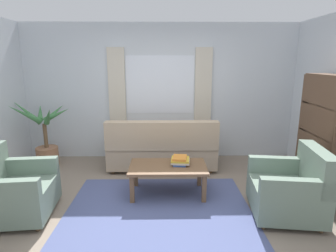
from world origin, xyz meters
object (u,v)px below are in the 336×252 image
at_px(couch, 162,149).
at_px(armchair_right, 291,189).
at_px(book_stack_on_table, 180,160).
at_px(potted_plant, 45,140).
at_px(bookshelf, 322,140).
at_px(armchair_left, 12,190).
at_px(coffee_table, 168,169).

bearing_deg(couch, armchair_right, 134.97).
distance_m(book_stack_on_table, potted_plant, 2.64).
xyz_separation_m(potted_plant, bookshelf, (4.44, -1.10, 0.30)).
relative_size(armchair_left, coffee_table, 0.83).
bearing_deg(couch, book_stack_on_table, 105.60).
bearing_deg(potted_plant, armchair_left, -80.20).
height_order(armchair_right, coffee_table, armchair_right).
relative_size(armchair_left, potted_plant, 0.72).
bearing_deg(coffee_table, armchair_right, -21.32).
relative_size(armchair_right, book_stack_on_table, 3.21).
height_order(couch, potted_plant, potted_plant).
distance_m(couch, potted_plant, 2.14).
bearing_deg(armchair_left, couch, -54.52).
bearing_deg(potted_plant, armchair_right, -25.14).
relative_size(armchair_left, armchair_right, 0.98).
xyz_separation_m(armchair_left, armchair_right, (3.44, -0.02, 0.00)).
xyz_separation_m(couch, bookshelf, (2.31, -0.95, 0.42)).
distance_m(couch, book_stack_on_table, 1.00).
distance_m(coffee_table, book_stack_on_table, 0.22).
bearing_deg(book_stack_on_table, potted_plant, 155.38).
distance_m(couch, coffee_table, 1.02).
bearing_deg(potted_plant, book_stack_on_table, -24.62).
bearing_deg(bookshelf, coffee_table, 91.72).
relative_size(couch, coffee_table, 1.73).
height_order(armchair_left, coffee_table, armchair_left).
height_order(armchair_left, book_stack_on_table, armchair_left).
bearing_deg(coffee_table, book_stack_on_table, 19.80).
xyz_separation_m(coffee_table, bookshelf, (2.22, 0.07, 0.41)).
distance_m(potted_plant, bookshelf, 4.59).
xyz_separation_m(couch, coffee_table, (0.09, -1.02, 0.01)).
relative_size(coffee_table, bookshelf, 0.64).
bearing_deg(armchair_left, book_stack_on_table, -78.54).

